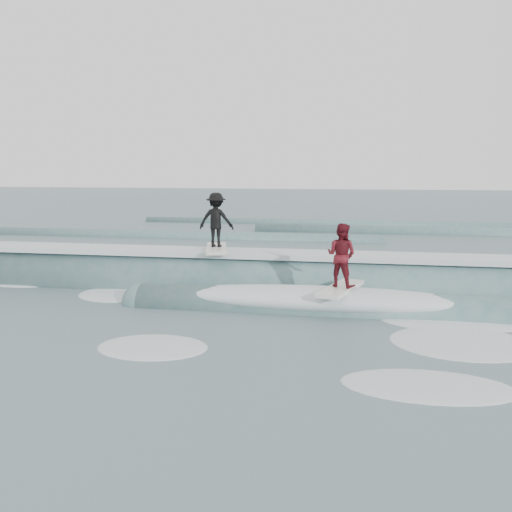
# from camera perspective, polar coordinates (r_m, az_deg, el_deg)

# --- Properties ---
(ground) EXTENTS (160.00, 160.00, 0.00)m
(ground) POSITION_cam_1_polar(r_m,az_deg,el_deg) (13.09, -1.75, -6.18)
(ground) COLOR #3D5559
(ground) RESTS_ON ground
(breaking_wave) EXTENTS (21.93, 3.79, 2.02)m
(breaking_wave) POSITION_cam_1_polar(r_m,az_deg,el_deg) (15.66, 1.53, -3.49)
(breaking_wave) COLOR #3C6563
(breaking_wave) RESTS_ON ground
(surfer_black) EXTENTS (1.03, 2.07, 1.62)m
(surfer_black) POSITION_cam_1_polar(r_m,az_deg,el_deg) (16.08, -4.00, 3.31)
(surfer_black) COLOR silver
(surfer_black) RESTS_ON ground
(surfer_red) EXTENTS (1.09, 2.07, 1.59)m
(surfer_red) POSITION_cam_1_polar(r_m,az_deg,el_deg) (13.46, 8.52, -0.42)
(surfer_red) COLOR silver
(surfer_red) RESTS_ON ground
(whitewater) EXTENTS (14.24, 7.48, 0.10)m
(whitewater) POSITION_cam_1_polar(r_m,az_deg,el_deg) (12.37, 3.16, -7.08)
(whitewater) COLOR silver
(whitewater) RESTS_ON ground
(far_swells) EXTENTS (37.28, 8.65, 0.80)m
(far_swells) POSITION_cam_1_polar(r_m,az_deg,el_deg) (30.23, 7.52, 2.31)
(far_swells) COLOR #3C6563
(far_swells) RESTS_ON ground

